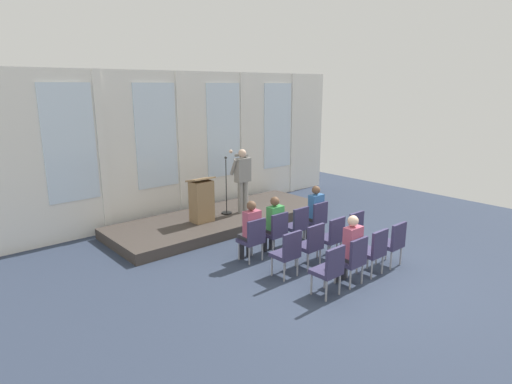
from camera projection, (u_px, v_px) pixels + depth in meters
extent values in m
plane|color=#2D384C|center=(356.00, 277.00, 8.30)|extent=(14.91, 14.91, 0.00)
cube|color=silver|center=(191.00, 145.00, 12.02)|extent=(10.98, 0.10, 3.99)
cube|color=silver|center=(70.00, 143.00, 9.81)|extent=(1.18, 0.04, 2.72)
cube|color=silver|center=(103.00, 154.00, 10.36)|extent=(0.20, 0.08, 3.99)
cube|color=silver|center=(156.00, 136.00, 11.20)|extent=(1.18, 0.04, 2.72)
cube|color=silver|center=(181.00, 146.00, 11.75)|extent=(0.20, 0.08, 3.99)
cube|color=silver|center=(224.00, 130.00, 12.60)|extent=(1.18, 0.04, 2.72)
cube|color=silver|center=(243.00, 140.00, 13.15)|extent=(0.20, 0.08, 3.99)
cube|color=silver|center=(278.00, 126.00, 14.00)|extent=(1.18, 0.04, 2.72)
cube|color=silver|center=(293.00, 134.00, 14.55)|extent=(0.20, 0.08, 3.99)
cube|color=#3F3833|center=(222.00, 219.00, 11.46)|extent=(6.00, 2.18, 0.26)
cylinder|color=gray|center=(240.00, 197.00, 11.53)|extent=(0.14, 0.14, 0.85)
cylinder|color=gray|center=(245.00, 196.00, 11.65)|extent=(0.14, 0.14, 0.85)
cube|color=gray|center=(243.00, 170.00, 11.41)|extent=(0.42, 0.22, 0.64)
cube|color=navy|center=(240.00, 167.00, 11.48)|extent=(0.06, 0.01, 0.38)
sphere|color=beige|center=(242.00, 153.00, 11.31)|extent=(0.21, 0.21, 0.21)
cylinder|color=gray|center=(234.00, 167.00, 11.29)|extent=(0.09, 0.28, 0.45)
cylinder|color=gray|center=(244.00, 156.00, 11.52)|extent=(0.15, 0.36, 0.15)
cylinder|color=gray|center=(239.00, 155.00, 11.58)|extent=(0.11, 0.34, 0.15)
sphere|color=beige|center=(231.00, 151.00, 11.70)|extent=(0.10, 0.10, 0.10)
cylinder|color=black|center=(227.00, 213.00, 11.55)|extent=(0.28, 0.28, 0.03)
cylinder|color=black|center=(226.00, 186.00, 11.37)|extent=(0.02, 0.02, 1.45)
sphere|color=#262626|center=(226.00, 158.00, 11.18)|extent=(0.07, 0.07, 0.07)
cube|color=#93724C|center=(202.00, 201.00, 10.75)|extent=(0.52, 0.40, 1.05)
cube|color=#93724C|center=(200.00, 179.00, 10.63)|extent=(0.60, 0.48, 0.14)
cylinder|color=#99999E|center=(252.00, 247.00, 9.31)|extent=(0.04, 0.04, 0.40)
cylinder|color=#99999E|center=(239.00, 251.00, 9.08)|extent=(0.04, 0.04, 0.40)
cylinder|color=#99999E|center=(262.00, 251.00, 9.06)|extent=(0.04, 0.04, 0.40)
cylinder|color=#99999E|center=(249.00, 256.00, 8.83)|extent=(0.04, 0.04, 0.40)
cube|color=#383356|center=(251.00, 241.00, 9.01)|extent=(0.46, 0.44, 0.08)
cube|color=#383356|center=(256.00, 231.00, 8.81)|extent=(0.46, 0.06, 0.46)
cylinder|color=#2D2D33|center=(242.00, 249.00, 9.14)|extent=(0.10, 0.10, 0.44)
cylinder|color=#2D2D33|center=(248.00, 247.00, 9.25)|extent=(0.10, 0.10, 0.44)
cube|color=#2D2D33|center=(249.00, 237.00, 9.04)|extent=(0.34, 0.36, 0.12)
cube|color=#B24C66|center=(252.00, 223.00, 8.88)|extent=(0.36, 0.20, 0.54)
sphere|color=brown|center=(251.00, 206.00, 8.80)|extent=(0.20, 0.20, 0.20)
cylinder|color=#99999E|center=(274.00, 240.00, 9.73)|extent=(0.04, 0.04, 0.40)
cylinder|color=#99999E|center=(262.00, 244.00, 9.50)|extent=(0.04, 0.04, 0.40)
cylinder|color=#99999E|center=(285.00, 244.00, 9.48)|extent=(0.04, 0.04, 0.40)
cylinder|color=#99999E|center=(273.00, 248.00, 9.26)|extent=(0.04, 0.04, 0.40)
cube|color=#383356|center=(274.00, 234.00, 9.44)|extent=(0.46, 0.44, 0.08)
cube|color=#383356|center=(280.00, 224.00, 9.23)|extent=(0.46, 0.06, 0.46)
cylinder|color=#2D2D33|center=(265.00, 242.00, 9.56)|extent=(0.10, 0.10, 0.44)
cylinder|color=#2D2D33|center=(271.00, 240.00, 9.68)|extent=(0.10, 0.10, 0.44)
cube|color=#2D2D33|center=(272.00, 230.00, 9.47)|extent=(0.34, 0.36, 0.12)
cube|color=green|center=(275.00, 218.00, 9.31)|extent=(0.36, 0.20, 0.52)
sphere|color=brown|center=(275.00, 201.00, 9.23)|extent=(0.20, 0.20, 0.20)
cylinder|color=#99999E|center=(295.00, 233.00, 10.16)|extent=(0.04, 0.04, 0.40)
cylinder|color=#99999E|center=(284.00, 237.00, 9.93)|extent=(0.04, 0.04, 0.40)
cylinder|color=#99999E|center=(305.00, 237.00, 9.91)|extent=(0.04, 0.04, 0.40)
cylinder|color=#99999E|center=(294.00, 241.00, 9.68)|extent=(0.04, 0.04, 0.40)
cube|color=#383356|center=(295.00, 227.00, 9.86)|extent=(0.46, 0.44, 0.08)
cube|color=#383356|center=(301.00, 218.00, 9.66)|extent=(0.46, 0.06, 0.46)
cylinder|color=#99999E|center=(313.00, 228.00, 10.58)|extent=(0.04, 0.04, 0.40)
cylinder|color=#99999E|center=(303.00, 231.00, 10.35)|extent=(0.04, 0.04, 0.40)
cylinder|color=#99999E|center=(324.00, 231.00, 10.33)|extent=(0.04, 0.04, 0.40)
cylinder|color=#99999E|center=(314.00, 234.00, 10.10)|extent=(0.04, 0.04, 0.40)
cube|color=#383356|center=(314.00, 221.00, 10.28)|extent=(0.46, 0.44, 0.08)
cube|color=#383356|center=(320.00, 212.00, 10.08)|extent=(0.46, 0.06, 0.46)
cylinder|color=#2D2D33|center=(306.00, 229.00, 10.41)|extent=(0.10, 0.10, 0.44)
cylinder|color=#2D2D33|center=(311.00, 227.00, 10.53)|extent=(0.10, 0.10, 0.44)
cube|color=#2D2D33|center=(312.00, 218.00, 10.31)|extent=(0.34, 0.36, 0.12)
cube|color=#3366A5|center=(316.00, 206.00, 10.15)|extent=(0.36, 0.20, 0.55)
sphere|color=brown|center=(316.00, 190.00, 10.07)|extent=(0.20, 0.20, 0.20)
cylinder|color=#99999E|center=(285.00, 261.00, 8.56)|extent=(0.04, 0.04, 0.40)
cylinder|color=#99999E|center=(272.00, 266.00, 8.33)|extent=(0.04, 0.04, 0.40)
cylinder|color=#99999E|center=(297.00, 266.00, 8.31)|extent=(0.04, 0.04, 0.40)
cylinder|color=#99999E|center=(284.00, 272.00, 8.08)|extent=(0.04, 0.04, 0.40)
cube|color=#383356|center=(285.00, 255.00, 8.26)|extent=(0.46, 0.44, 0.08)
cube|color=#383356|center=(292.00, 244.00, 8.06)|extent=(0.46, 0.06, 0.46)
cylinder|color=#99999E|center=(308.00, 253.00, 8.98)|extent=(0.04, 0.04, 0.40)
cylinder|color=#99999E|center=(296.00, 257.00, 8.75)|extent=(0.04, 0.04, 0.40)
cylinder|color=#99999E|center=(320.00, 258.00, 8.73)|extent=(0.04, 0.04, 0.40)
cylinder|color=#99999E|center=(308.00, 262.00, 8.50)|extent=(0.04, 0.04, 0.40)
cube|color=#383356|center=(308.00, 246.00, 8.68)|extent=(0.46, 0.44, 0.08)
cube|color=#383356|center=(316.00, 236.00, 8.48)|extent=(0.46, 0.06, 0.46)
cylinder|color=#99999E|center=(328.00, 245.00, 9.41)|extent=(0.04, 0.04, 0.40)
cylinder|color=#99999E|center=(317.00, 249.00, 9.18)|extent=(0.04, 0.04, 0.40)
cylinder|color=#99999E|center=(341.00, 250.00, 9.16)|extent=(0.04, 0.04, 0.40)
cylinder|color=#99999E|center=(330.00, 254.00, 8.93)|extent=(0.04, 0.04, 0.40)
cube|color=#383356|center=(329.00, 239.00, 9.11)|extent=(0.46, 0.44, 0.08)
cube|color=#383356|center=(337.00, 229.00, 8.90)|extent=(0.46, 0.06, 0.46)
cylinder|color=#99999E|center=(347.00, 238.00, 9.83)|extent=(0.04, 0.04, 0.40)
cylinder|color=#99999E|center=(337.00, 242.00, 9.60)|extent=(0.04, 0.04, 0.40)
cylinder|color=#99999E|center=(359.00, 242.00, 9.58)|extent=(0.04, 0.04, 0.40)
cylinder|color=#99999E|center=(349.00, 246.00, 9.35)|extent=(0.04, 0.04, 0.40)
cube|color=#383356|center=(349.00, 232.00, 9.53)|extent=(0.46, 0.44, 0.08)
cube|color=#383356|center=(356.00, 223.00, 9.33)|extent=(0.46, 0.06, 0.46)
cylinder|color=#99999E|center=(325.00, 278.00, 7.81)|extent=(0.04, 0.04, 0.40)
cylinder|color=#99999E|center=(311.00, 284.00, 7.58)|extent=(0.04, 0.04, 0.40)
cylinder|color=#99999E|center=(340.00, 284.00, 7.56)|extent=(0.04, 0.04, 0.40)
cylinder|color=#99999E|center=(326.00, 291.00, 7.33)|extent=(0.04, 0.04, 0.40)
cube|color=#383356|center=(326.00, 272.00, 7.51)|extent=(0.46, 0.44, 0.08)
cube|color=#383356|center=(335.00, 261.00, 7.30)|extent=(0.46, 0.06, 0.46)
cylinder|color=#99999E|center=(347.00, 268.00, 8.23)|extent=(0.04, 0.04, 0.40)
cylinder|color=#99999E|center=(335.00, 273.00, 8.00)|extent=(0.04, 0.04, 0.40)
cylinder|color=#99999E|center=(362.00, 274.00, 7.98)|extent=(0.04, 0.04, 0.40)
cylinder|color=#99999E|center=(350.00, 279.00, 7.75)|extent=(0.04, 0.04, 0.40)
cube|color=#383356|center=(349.00, 262.00, 7.93)|extent=(0.46, 0.44, 0.08)
cube|color=#383356|center=(359.00, 251.00, 7.73)|extent=(0.46, 0.06, 0.46)
cylinder|color=#2D2D33|center=(338.00, 271.00, 8.06)|extent=(0.10, 0.10, 0.44)
cylinder|color=#2D2D33|center=(344.00, 268.00, 8.18)|extent=(0.10, 0.10, 0.44)
cube|color=#2D2D33|center=(347.00, 258.00, 7.96)|extent=(0.34, 0.36, 0.12)
cube|color=#B24C66|center=(353.00, 242.00, 7.80)|extent=(0.36, 0.20, 0.57)
sphere|color=beige|center=(353.00, 221.00, 7.72)|extent=(0.20, 0.20, 0.20)
cylinder|color=#99999E|center=(368.00, 259.00, 8.65)|extent=(0.04, 0.04, 0.40)
cylinder|color=#99999E|center=(357.00, 264.00, 8.43)|extent=(0.04, 0.04, 0.40)
cylinder|color=#99999E|center=(382.00, 264.00, 8.40)|extent=(0.04, 0.04, 0.40)
cylinder|color=#99999E|center=(372.00, 269.00, 8.18)|extent=(0.04, 0.04, 0.40)
cube|color=#383356|center=(370.00, 253.00, 8.36)|extent=(0.46, 0.44, 0.08)
cube|color=#383356|center=(380.00, 242.00, 8.15)|extent=(0.46, 0.06, 0.46)
cylinder|color=#99999E|center=(386.00, 251.00, 9.08)|extent=(0.04, 0.04, 0.40)
cylinder|color=#99999E|center=(376.00, 255.00, 8.85)|extent=(0.04, 0.04, 0.40)
cylinder|color=#99999E|center=(401.00, 256.00, 8.83)|extent=(0.04, 0.04, 0.40)
cylinder|color=#99999E|center=(391.00, 260.00, 8.60)|extent=(0.04, 0.04, 0.40)
cube|color=#383356|center=(389.00, 245.00, 8.78)|extent=(0.46, 0.44, 0.08)
cube|color=#383356|center=(399.00, 235.00, 8.58)|extent=(0.46, 0.06, 0.46)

